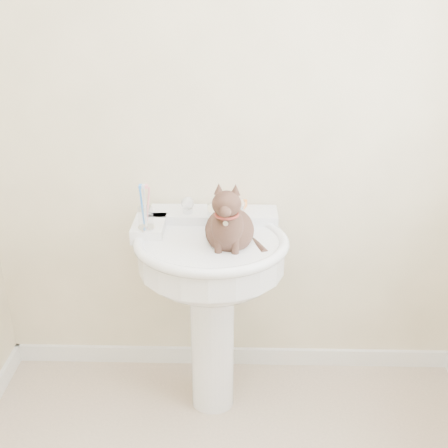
{
  "coord_description": "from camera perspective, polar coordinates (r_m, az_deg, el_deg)",
  "views": [
    {
      "loc": [
        0.02,
        -1.21,
        1.85
      ],
      "look_at": [
        -0.03,
        0.79,
        0.92
      ],
      "focal_mm": 45.0,
      "sensor_mm": 36.0,
      "label": 1
    }
  ],
  "objects": [
    {
      "name": "baseboard_back",
      "position": [
        2.92,
        0.78,
        -13.23
      ],
      "size": [
        2.2,
        0.02,
        0.09
      ],
      "primitive_type": "cube",
      "color": "white",
      "rests_on": "floor"
    },
    {
      "name": "faucet",
      "position": [
        2.36,
        -1.14,
        1.87
      ],
      "size": [
        0.28,
        0.12,
        0.14
      ],
      "color": "silver",
      "rests_on": "pedestal_sink"
    },
    {
      "name": "wall_back",
      "position": [
        2.38,
        0.96,
        10.36
      ],
      "size": [
        2.2,
        0.0,
        2.5
      ],
      "primitive_type": null,
      "color": "beige",
      "rests_on": "ground"
    },
    {
      "name": "toothbrush_cup",
      "position": [
        2.26,
        -7.96,
        0.66
      ],
      "size": [
        0.07,
        0.07,
        0.18
      ],
      "rotation": [
        0.0,
        0.0,
        -0.16
      ],
      "color": "silver",
      "rests_on": "pedestal_sink"
    },
    {
      "name": "pedestal_sink",
      "position": [
        2.33,
        -1.33,
        -4.92
      ],
      "size": [
        0.64,
        0.63,
        0.88
      ],
      "color": "white",
      "rests_on": "floor"
    },
    {
      "name": "soap_bar",
      "position": [
        2.46,
        1.18,
        2.07
      ],
      "size": [
        0.1,
        0.08,
        0.03
      ],
      "primitive_type": "cube",
      "rotation": [
        0.0,
        0.0,
        -0.32
      ],
      "color": "orange",
      "rests_on": "pedestal_sink"
    },
    {
      "name": "cat",
      "position": [
        2.19,
        0.55,
        -0.27
      ],
      "size": [
        0.21,
        0.27,
        0.39
      ],
      "rotation": [
        0.0,
        0.0,
        -0.09
      ],
      "color": "#4F3025",
      "rests_on": "pedestal_sink"
    }
  ]
}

